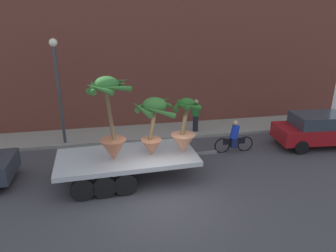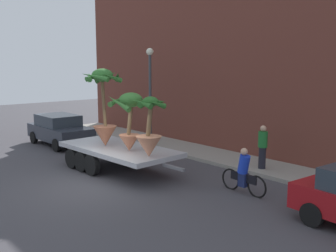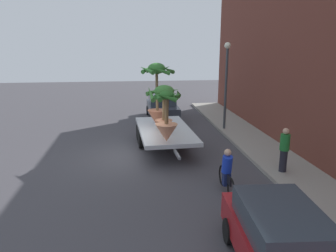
{
  "view_description": "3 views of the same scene",
  "coord_description": "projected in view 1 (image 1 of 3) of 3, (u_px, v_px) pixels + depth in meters",
  "views": [
    {
      "loc": [
        -1.59,
        -9.14,
        5.96
      ],
      "look_at": [
        0.6,
        2.02,
        1.86
      ],
      "focal_mm": 33.32,
      "sensor_mm": 36.0,
      "label": 1
    },
    {
      "loc": [
        11.62,
        -6.94,
        4.21
      ],
      "look_at": [
        0.73,
        2.56,
        1.91
      ],
      "focal_mm": 42.01,
      "sensor_mm": 36.0,
      "label": 2
    },
    {
      "loc": [
        13.74,
        -0.11,
        4.91
      ],
      "look_at": [
        0.3,
        1.53,
        1.44
      ],
      "focal_mm": 34.56,
      "sensor_mm": 36.0,
      "label": 3
    }
  ],
  "objects": [
    {
      "name": "flatbed_trailer",
      "position": [
        121.0,
        161.0,
        11.67
      ],
      "size": [
        6.22,
        2.64,
        0.98
      ],
      "color": "#B7BABF",
      "rests_on": "ground"
    },
    {
      "name": "potted_palm_rear",
      "position": [
        111.0,
        121.0,
        10.76
      ],
      "size": [
        1.6,
        1.77,
        3.05
      ],
      "color": "#B26647",
      "rests_on": "flatbed_trailer"
    },
    {
      "name": "pedestrian_near_gate",
      "position": [
        196.0,
        115.0,
        16.12
      ],
      "size": [
        0.36,
        0.36,
        1.71
      ],
      "color": "black",
      "rests_on": "sidewalk"
    },
    {
      "name": "building_facade",
      "position": [
        136.0,
        48.0,
        16.5
      ],
      "size": [
        24.0,
        1.2,
        8.52
      ],
      "primitive_type": "cube",
      "color": "brown",
      "rests_on": "ground"
    },
    {
      "name": "sidewalk",
      "position": [
        142.0,
        133.0,
        16.35
      ],
      "size": [
        24.0,
        2.2,
        0.15
      ],
      "primitive_type": "cube",
      "color": "gray",
      "rests_on": "ground"
    },
    {
      "name": "potted_palm_front",
      "position": [
        184.0,
        132.0,
        11.6
      ],
      "size": [
        1.1,
        1.11,
        2.13
      ],
      "color": "tan",
      "rests_on": "flatbed_trailer"
    },
    {
      "name": "cyclist",
      "position": [
        234.0,
        138.0,
        14.08
      ],
      "size": [
        1.84,
        0.35,
        1.54
      ],
      "color": "black",
      "rests_on": "ground"
    },
    {
      "name": "parked_car",
      "position": [
        321.0,
        129.0,
        14.71
      ],
      "size": [
        4.41,
        2.06,
        1.58
      ],
      "color": "maroon",
      "rests_on": "ground"
    },
    {
      "name": "street_lamp",
      "position": [
        58.0,
        79.0,
        13.86
      ],
      "size": [
        0.36,
        0.36,
        4.83
      ],
      "color": "#383D42",
      "rests_on": "sidewalk"
    },
    {
      "name": "ground_plane",
      "position": [
        162.0,
        197.0,
        10.75
      ],
      "size": [
        60.0,
        60.0,
        0.0
      ],
      "primitive_type": "plane",
      "color": "#423F44"
    },
    {
      "name": "potted_palm_middle",
      "position": [
        153.0,
        122.0,
        11.25
      ],
      "size": [
        1.58,
        1.61,
        2.2
      ],
      "color": "#C17251",
      "rests_on": "flatbed_trailer"
    }
  ]
}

